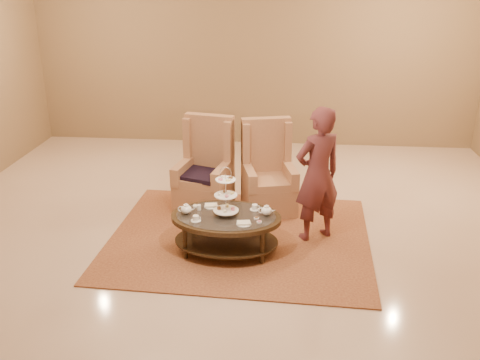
# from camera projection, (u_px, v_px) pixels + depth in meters

# --- Properties ---
(ground) EXTENTS (8.00, 8.00, 0.00)m
(ground) POSITION_uv_depth(u_px,v_px,m) (232.00, 242.00, 6.48)
(ground) COLOR beige
(ground) RESTS_ON ground
(ceiling) EXTENTS (8.00, 8.00, 0.02)m
(ceiling) POSITION_uv_depth(u_px,v_px,m) (232.00, 242.00, 6.48)
(ceiling) COLOR white
(ceiling) RESTS_ON ground
(wall_back) EXTENTS (8.00, 0.04, 3.50)m
(wall_back) POSITION_uv_depth(u_px,v_px,m) (255.00, 49.00, 9.53)
(wall_back) COLOR #8D704D
(wall_back) RESTS_ON ground
(rug) EXTENTS (3.24, 2.74, 0.02)m
(rug) POSITION_uv_depth(u_px,v_px,m) (240.00, 237.00, 6.58)
(rug) COLOR #A4693A
(rug) RESTS_ON ground
(tea_table) EXTENTS (1.29, 0.91, 1.06)m
(tea_table) POSITION_uv_depth(u_px,v_px,m) (226.00, 222.00, 6.12)
(tea_table) COLOR black
(tea_table) RESTS_ON ground
(armchair_left) EXTENTS (0.80, 0.82, 1.26)m
(armchair_left) POSITION_uv_depth(u_px,v_px,m) (206.00, 177.00, 7.31)
(armchair_left) COLOR tan
(armchair_left) RESTS_ON ground
(armchair_right) EXTENTS (0.81, 0.83, 1.23)m
(armchair_right) POSITION_uv_depth(u_px,v_px,m) (268.00, 180.00, 7.25)
(armchair_right) COLOR tan
(armchair_right) RESTS_ON ground
(person) EXTENTS (0.72, 0.65, 1.66)m
(person) POSITION_uv_depth(u_px,v_px,m) (318.00, 175.00, 6.28)
(person) COLOR #582527
(person) RESTS_ON ground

